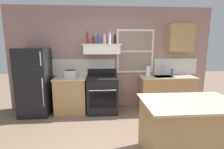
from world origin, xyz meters
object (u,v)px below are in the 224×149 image
refrigerator (35,82)px  stove_range (102,94)px  bottle_blue_liqueur (99,39)px  bottle_clear_tall (110,39)px  kitchen_island (188,130)px  dish_soap_bottle (172,72)px  toaster (70,74)px  bottle_rose_pink (104,39)px  bottle_red_label_wine (88,39)px  bottle_balsamic_dark (115,40)px  paper_towel_roll (148,71)px  bottle_brown_stout (93,40)px

refrigerator → stove_range: size_ratio=1.51×
refrigerator → bottle_blue_liqueur: bearing=5.3°
bottle_clear_tall → kitchen_island: 2.66m
bottle_clear_tall → dish_soap_bottle: size_ratio=1.66×
toaster → bottle_rose_pink: 1.21m
bottle_red_label_wine → kitchen_island: size_ratio=0.21×
bottle_clear_tall → bottle_balsamic_dark: (0.13, 0.04, -0.02)m
stove_range → bottle_balsamic_dark: bottle_balsamic_dark is taller
stove_range → bottle_blue_liqueur: bottle_blue_liqueur is taller
paper_towel_roll → bottle_blue_liqueur: bearing=176.2°
toaster → bottle_blue_liqueur: bearing=8.3°
bottle_clear_tall → bottle_balsamic_dark: bearing=15.4°
bottle_brown_stout → bottle_rose_pink: size_ratio=0.80×
toaster → bottle_red_label_wine: 0.97m
bottle_rose_pink → kitchen_island: 2.74m
refrigerator → bottle_brown_stout: (1.45, 0.12, 1.01)m
bottle_balsamic_dark → paper_towel_roll: 1.18m
toaster → dish_soap_bottle: size_ratio=1.65×
refrigerator → bottle_red_label_wine: (1.31, 0.11, 1.05)m
bottle_rose_pink → kitchen_island: (1.20, -2.03, -1.40)m
bottle_balsamic_dark → bottle_rose_pink: bearing=-179.0°
stove_range → bottle_balsamic_dark: 1.43m
kitchen_island → dish_soap_bottle: bearing=73.1°
bottle_brown_stout → dish_soap_bottle: size_ratio=1.21×
paper_towel_roll → kitchen_island: size_ratio=0.19×
toaster → stove_range: size_ratio=0.27×
kitchen_island → toaster: bearing=136.9°
stove_range → dish_soap_bottle: bearing=4.2°
bottle_brown_stout → dish_soap_bottle: bottle_brown_stout is taller
refrigerator → dish_soap_bottle: size_ratio=9.14×
toaster → bottle_rose_pink: size_ratio=1.09×
toaster → bottle_balsamic_dark: bottle_balsamic_dark is taller
stove_range → bottle_rose_pink: bottle_rose_pink is taller
bottle_rose_pink → stove_range: bearing=-117.4°
refrigerator → paper_towel_roll: refrigerator is taller
bottle_balsamic_dark → bottle_clear_tall: bearing=-164.6°
refrigerator → bottle_rose_pink: 2.01m
bottle_blue_liqueur → toaster: bearing=-171.7°
toaster → bottle_clear_tall: size_ratio=0.99×
toaster → dish_soap_bottle: (2.67, 0.12, -0.01)m
paper_towel_roll → dish_soap_bottle: paper_towel_roll is taller
bottle_red_label_wine → bottle_blue_liqueur: (0.27, 0.03, -0.02)m
refrigerator → bottle_rose_pink: bearing=4.9°
bottle_clear_tall → bottle_balsamic_dark: bottle_clear_tall is taller
bottle_red_label_wine → dish_soap_bottle: 2.39m
bottle_brown_stout → bottle_balsamic_dark: (0.54, 0.03, 0.02)m
paper_towel_roll → bottle_red_label_wine: bearing=178.0°
bottle_blue_liqueur → kitchen_island: 2.80m
bottle_rose_pink → bottle_balsamic_dark: 0.27m
bottle_red_label_wine → bottle_brown_stout: 0.14m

